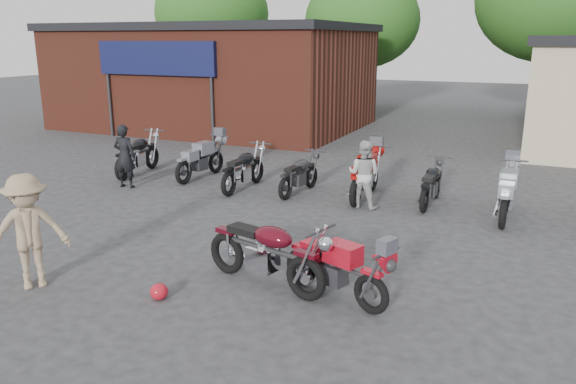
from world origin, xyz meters
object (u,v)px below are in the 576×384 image
at_px(helmet, 159,292).
at_px(person_tan, 29,232).
at_px(row_bike_1, 201,157).
at_px(row_bike_6, 507,191).
at_px(row_bike_4, 365,173).
at_px(row_bike_0, 138,152).
at_px(row_bike_2, 244,167).
at_px(sportbike, 337,265).
at_px(person_dark, 125,156).
at_px(row_bike_3, 300,173).
at_px(person_light, 364,174).
at_px(vintage_motorcycle, 266,248).
at_px(row_bike_5, 432,182).

xyz_separation_m(helmet, person_tan, (-2.02, -0.41, 0.76)).
bearing_deg(row_bike_1, row_bike_6, -89.01).
height_order(person_tan, row_bike_1, person_tan).
xyz_separation_m(row_bike_4, row_bike_6, (3.16, -0.28, -0.02)).
xyz_separation_m(helmet, row_bike_0, (-5.33, 6.25, 0.49)).
bearing_deg(row_bike_2, row_bike_4, -81.20).
height_order(row_bike_1, row_bike_4, row_bike_4).
bearing_deg(helmet, row_bike_4, 79.69).
height_order(sportbike, person_dark, person_dark).
xyz_separation_m(person_tan, row_bike_3, (1.61, 6.62, -0.36)).
distance_m(row_bike_1, row_bike_2, 1.69).
bearing_deg(person_tan, person_light, 8.35).
bearing_deg(helmet, row_bike_1, 117.85).
height_order(sportbike, row_bike_1, row_bike_1).
bearing_deg(row_bike_0, row_bike_6, -98.16).
relative_size(vintage_motorcycle, row_bike_5, 1.17).
height_order(sportbike, row_bike_6, row_bike_6).
relative_size(sportbike, row_bike_6, 0.89).
xyz_separation_m(person_tan, row_bike_5, (4.73, 6.96, -0.35)).
height_order(row_bike_3, row_bike_5, row_bike_5).
relative_size(row_bike_3, row_bike_5, 0.97).
relative_size(sportbike, helmet, 6.89).
xyz_separation_m(vintage_motorcycle, row_bike_1, (-4.69, 5.51, -0.05)).
distance_m(person_light, row_bike_6, 3.03).
xyz_separation_m(helmet, row_bike_2, (-1.85, 6.02, 0.45)).
relative_size(row_bike_2, row_bike_5, 1.07).
bearing_deg(person_dark, row_bike_6, -178.86).
bearing_deg(row_bike_5, helmet, 158.55).
distance_m(person_dark, row_bike_6, 9.10).
height_order(vintage_motorcycle, person_light, person_light).
distance_m(vintage_motorcycle, person_tan, 3.57).
height_order(vintage_motorcycle, row_bike_5, vintage_motorcycle).
relative_size(person_dark, person_tan, 0.91).
bearing_deg(row_bike_0, person_tan, -161.31).
bearing_deg(row_bike_5, vintage_motorcycle, 166.10).
xyz_separation_m(sportbike, person_light, (-1.00, 4.64, 0.23)).
bearing_deg(sportbike, row_bike_4, 123.21).
height_order(row_bike_2, row_bike_3, row_bike_2).
bearing_deg(person_light, row_bike_2, -0.25).
relative_size(row_bike_0, row_bike_3, 1.18).
bearing_deg(row_bike_6, row_bike_2, 91.72).
relative_size(vintage_motorcycle, row_bike_6, 1.05).
bearing_deg(row_bike_6, helmet, 145.18).
height_order(vintage_motorcycle, row_bike_3, vintage_motorcycle).
distance_m(helmet, row_bike_6, 7.56).
xyz_separation_m(row_bike_3, row_bike_5, (3.12, 0.34, 0.02)).
distance_m(row_bike_1, row_bike_4, 4.63).
height_order(row_bike_2, row_bike_5, row_bike_2).
bearing_deg(row_bike_5, row_bike_2, 97.66).
relative_size(person_tan, row_bike_0, 0.83).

